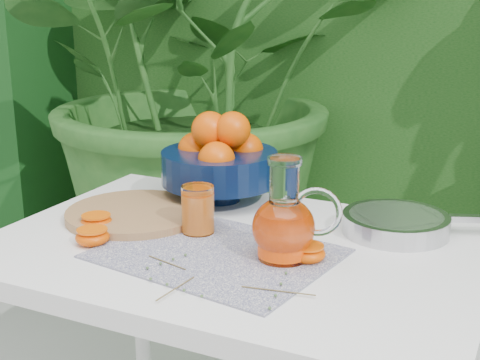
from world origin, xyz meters
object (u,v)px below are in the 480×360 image
at_px(fruit_bowl, 220,159).
at_px(saute_pan, 397,223).
at_px(white_table, 236,280).
at_px(cutting_board, 135,214).
at_px(juice_pitcher, 285,224).

bearing_deg(fruit_bowl, saute_pan, -5.64).
relative_size(white_table, cutting_board, 3.19).
bearing_deg(fruit_bowl, white_table, -56.41).
relative_size(white_table, fruit_bowl, 2.72).
bearing_deg(fruit_bowl, juice_pitcher, -44.95).
bearing_deg(fruit_bowl, cutting_board, -118.12).
bearing_deg(juice_pitcher, saute_pan, 56.33).
height_order(cutting_board, juice_pitcher, juice_pitcher).
distance_m(cutting_board, fruit_bowl, 0.25).
xyz_separation_m(cutting_board, juice_pitcher, (0.40, -0.08, 0.06)).
bearing_deg(saute_pan, white_table, -144.31).
distance_m(fruit_bowl, juice_pitcher, 0.41).
distance_m(fruit_bowl, saute_pan, 0.46).
height_order(cutting_board, saute_pan, saute_pan).
xyz_separation_m(white_table, cutting_board, (-0.28, 0.04, 0.09)).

